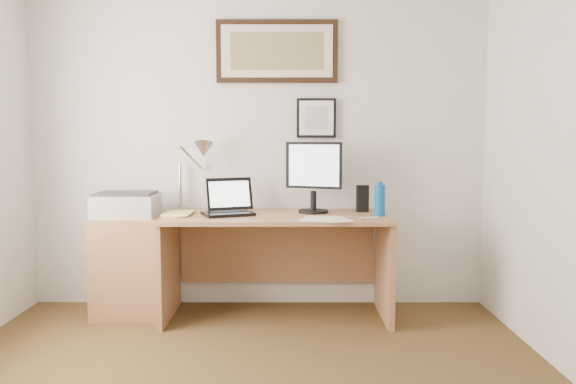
{
  "coord_description": "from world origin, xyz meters",
  "views": [
    {
      "loc": [
        0.24,
        -2.34,
        1.3
      ],
      "look_at": [
        0.23,
        1.43,
        0.93
      ],
      "focal_mm": 35.0,
      "sensor_mm": 36.0,
      "label": 1
    }
  ],
  "objects_px": {
    "book": "(165,214)",
    "printer": "(126,205)",
    "water_bottle": "(380,200)",
    "desk": "(277,245)",
    "lcd_monitor": "(314,173)",
    "side_cabinet": "(130,266)",
    "laptop": "(229,206)"
  },
  "relations": [
    {
      "from": "lcd_monitor",
      "to": "printer",
      "type": "distance_m",
      "value": 1.38
    },
    {
      "from": "water_bottle",
      "to": "laptop",
      "type": "xyz_separation_m",
      "value": [
        -1.07,
        0.08,
        -0.05
      ]
    },
    {
      "from": "side_cabinet",
      "to": "book",
      "type": "distance_m",
      "value": 0.48
    },
    {
      "from": "book",
      "to": "lcd_monitor",
      "type": "bearing_deg",
      "value": 6.24
    },
    {
      "from": "desk",
      "to": "lcd_monitor",
      "type": "xyz_separation_m",
      "value": [
        0.27,
        0.03,
        0.53
      ]
    },
    {
      "from": "laptop",
      "to": "printer",
      "type": "bearing_deg",
      "value": 178.36
    },
    {
      "from": "water_bottle",
      "to": "lcd_monitor",
      "type": "height_order",
      "value": "lcd_monitor"
    },
    {
      "from": "water_bottle",
      "to": "lcd_monitor",
      "type": "bearing_deg",
      "value": 160.08
    },
    {
      "from": "desk",
      "to": "book",
      "type": "bearing_deg",
      "value": -173.59
    },
    {
      "from": "book",
      "to": "laptop",
      "type": "distance_m",
      "value": 0.45
    },
    {
      "from": "desk",
      "to": "printer",
      "type": "xyz_separation_m",
      "value": [
        -1.09,
        -0.04,
        0.3
      ]
    },
    {
      "from": "printer",
      "to": "lcd_monitor",
      "type": "bearing_deg",
      "value": 2.65
    },
    {
      "from": "book",
      "to": "printer",
      "type": "bearing_deg",
      "value": 169.59
    },
    {
      "from": "book",
      "to": "desk",
      "type": "relative_size",
      "value": 0.16
    },
    {
      "from": "laptop",
      "to": "book",
      "type": "bearing_deg",
      "value": -175.9
    },
    {
      "from": "book",
      "to": "desk",
      "type": "distance_m",
      "value": 0.84
    },
    {
      "from": "side_cabinet",
      "to": "book",
      "type": "bearing_deg",
      "value": -11.1
    },
    {
      "from": "water_bottle",
      "to": "lcd_monitor",
      "type": "xyz_separation_m",
      "value": [
        -0.46,
        0.17,
        0.18
      ]
    },
    {
      "from": "book",
      "to": "desk",
      "type": "xyz_separation_m",
      "value": [
        0.79,
        0.09,
        -0.25
      ]
    },
    {
      "from": "desk",
      "to": "laptop",
      "type": "bearing_deg",
      "value": -170.6
    },
    {
      "from": "side_cabinet",
      "to": "printer",
      "type": "xyz_separation_m",
      "value": [
        -0.02,
        -0.0,
        0.45
      ]
    },
    {
      "from": "desk",
      "to": "water_bottle",
      "type": "bearing_deg",
      "value": -10.8
    },
    {
      "from": "water_bottle",
      "to": "desk",
      "type": "bearing_deg",
      "value": 169.2
    },
    {
      "from": "book",
      "to": "laptop",
      "type": "relative_size",
      "value": 0.64
    },
    {
      "from": "lcd_monitor",
      "to": "water_bottle",
      "type": "bearing_deg",
      "value": -19.92
    },
    {
      "from": "water_bottle",
      "to": "printer",
      "type": "relative_size",
      "value": 0.5
    },
    {
      "from": "laptop",
      "to": "lcd_monitor",
      "type": "xyz_separation_m",
      "value": [
        0.61,
        0.08,
        0.23
      ]
    },
    {
      "from": "side_cabinet",
      "to": "water_bottle",
      "type": "height_order",
      "value": "water_bottle"
    },
    {
      "from": "desk",
      "to": "printer",
      "type": "bearing_deg",
      "value": -178.12
    },
    {
      "from": "book",
      "to": "water_bottle",
      "type": "bearing_deg",
      "value": -1.87
    },
    {
      "from": "lcd_monitor",
      "to": "side_cabinet",
      "type": "bearing_deg",
      "value": -177.33
    },
    {
      "from": "desk",
      "to": "laptop",
      "type": "relative_size",
      "value": 3.91
    }
  ]
}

